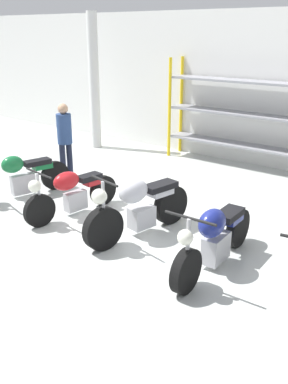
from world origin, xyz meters
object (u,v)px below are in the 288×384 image
(motorcycle_green, at_px, (20,176))
(motorcycle_silver, at_px, (138,207))
(person_browsing, at_px, (65,136))
(shelving_rack, at_px, (273,116))
(motorcycle_blue, at_px, (215,237))
(motorcycle_red, at_px, (71,192))

(motorcycle_green, distance_m, motorcycle_silver, 2.91)
(person_browsing, bearing_deg, shelving_rack, -127.74)
(shelving_rack, relative_size, motorcycle_green, 2.37)
(motorcycle_green, bearing_deg, motorcycle_silver, 105.96)
(motorcycle_blue, bearing_deg, motorcycle_silver, -96.84)
(motorcycle_green, bearing_deg, motorcycle_blue, 103.69)
(shelving_rack, distance_m, motorcycle_red, 4.99)
(motorcycle_green, xyz_separation_m, person_browsing, (-0.11, 1.34, 0.54))
(motorcycle_silver, distance_m, person_browsing, 3.31)
(motorcycle_silver, xyz_separation_m, motorcycle_blue, (1.44, -0.14, -0.05))
(motorcycle_silver, height_order, person_browsing, person_browsing)
(motorcycle_green, bearing_deg, shelving_rack, 159.12)
(motorcycle_red, bearing_deg, motorcycle_silver, 100.76)
(shelving_rack, distance_m, motorcycle_blue, 4.84)
(shelving_rack, bearing_deg, person_browsing, -136.36)
(motorcycle_blue, bearing_deg, shelving_rack, -168.14)
(motorcycle_red, height_order, motorcycle_silver, motorcycle_silver)
(motorcycle_blue, bearing_deg, person_browsing, -108.91)
(shelving_rack, height_order, motorcycle_blue, shelving_rack)
(motorcycle_blue, xyz_separation_m, person_browsing, (-4.46, 1.42, 0.53))
(shelving_rack, xyz_separation_m, motorcycle_green, (-3.26, -4.56, -0.85))
(motorcycle_green, distance_m, motorcycle_blue, 4.35)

